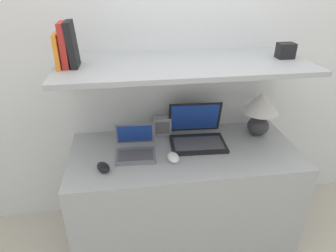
{
  "coord_description": "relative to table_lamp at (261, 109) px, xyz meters",
  "views": [
    {
      "loc": [
        -0.34,
        -1.26,
        1.74
      ],
      "look_at": [
        -0.11,
        0.32,
        0.9
      ],
      "focal_mm": 32.0,
      "sensor_mm": 36.0,
      "label": 1
    }
  ],
  "objects": [
    {
      "name": "second_mouse",
      "position": [
        -1.04,
        -0.28,
        -0.17
      ],
      "size": [
        0.11,
        0.12,
        0.04
      ],
      "color": "black",
      "rests_on": "desk"
    },
    {
      "name": "back_riser",
      "position": [
        -0.54,
        0.21,
        -0.29
      ],
      "size": [
        1.45,
        0.04,
        1.24
      ],
      "color": "silver",
      "rests_on": "ground_plane"
    },
    {
      "name": "desk",
      "position": [
        -0.54,
        -0.14,
        -0.55
      ],
      "size": [
        1.45,
        0.65,
        0.72
      ],
      "color": "#999EA3",
      "rests_on": "ground_plane"
    },
    {
      "name": "shelf",
      "position": [
        -0.54,
        -0.06,
        0.34
      ],
      "size": [
        1.45,
        0.58,
        0.03
      ],
      "color": "#999EA3",
      "rests_on": "back_riser"
    },
    {
      "name": "computer_mouse",
      "position": [
        -0.63,
        -0.24,
        -0.17
      ],
      "size": [
        0.08,
        0.11,
        0.04
      ],
      "color": "white",
      "rests_on": "desk"
    },
    {
      "name": "wall_back",
      "position": [
        -0.54,
        0.25,
        0.29
      ],
      "size": [
        6.0,
        0.05,
        2.4
      ],
      "color": "silver",
      "rests_on": "ground_plane"
    },
    {
      "name": "laptop_small",
      "position": [
        -0.85,
        -0.13,
        -0.16
      ],
      "size": [
        0.25,
        0.25,
        0.18
      ],
      "color": "slate",
      "rests_on": "desk"
    },
    {
      "name": "book_orange",
      "position": [
        -1.22,
        -0.06,
        0.45
      ],
      "size": [
        0.02,
        0.17,
        0.18
      ],
      "color": "orange",
      "rests_on": "shelf"
    },
    {
      "name": "book_red",
      "position": [
        -1.19,
        -0.06,
        0.47
      ],
      "size": [
        0.03,
        0.14,
        0.23
      ],
      "color": "#A82823",
      "rests_on": "shelf"
    },
    {
      "name": "book_black",
      "position": [
        -1.15,
        -0.06,
        0.48
      ],
      "size": [
        0.05,
        0.15,
        0.24
      ],
      "color": "black",
      "rests_on": "shelf"
    },
    {
      "name": "router_box",
      "position": [
        -0.66,
        0.1,
        -0.13
      ],
      "size": [
        0.12,
        0.06,
        0.13
      ],
      "color": "gray",
      "rests_on": "desk"
    },
    {
      "name": "table_lamp",
      "position": [
        0.0,
        0.0,
        0.0
      ],
      "size": [
        0.24,
        0.24,
        0.31
      ],
      "color": "#2D2D33",
      "rests_on": "desk"
    },
    {
      "name": "shelf_gadget",
      "position": [
        0.07,
        -0.06,
        0.4
      ],
      "size": [
        0.1,
        0.08,
        0.09
      ],
      "color": "black",
      "rests_on": "shelf"
    },
    {
      "name": "laptop_large",
      "position": [
        -0.44,
        -0.04,
        -0.14
      ],
      "size": [
        0.37,
        0.32,
        0.25
      ],
      "color": "black",
      "rests_on": "desk"
    }
  ]
}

